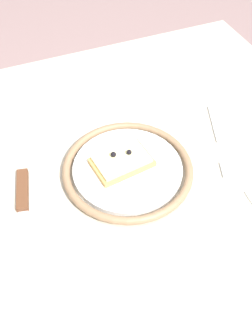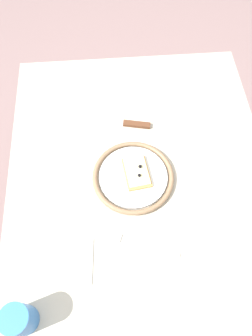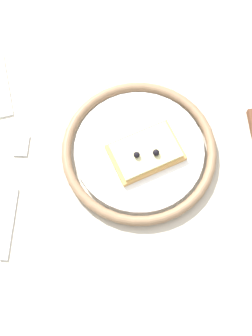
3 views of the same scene
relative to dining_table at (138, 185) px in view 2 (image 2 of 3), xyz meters
name	(u,v)px [view 2 (image 2 of 3)]	position (x,y,z in m)	size (l,w,h in m)	color
ground_plane	(134,236)	(0.00, 0.00, -0.63)	(6.00, 6.00, 0.00)	gray
dining_table	(138,185)	(0.00, 0.00, 0.00)	(0.98, 0.80, 0.73)	#BCB29E
plate	(133,177)	(-0.02, 0.02, 0.10)	(0.24, 0.24, 0.02)	white
pizza_slice_near	(137,172)	(-0.01, 0.01, 0.12)	(0.12, 0.09, 0.03)	tan
knife	(127,124)	(0.18, 0.02, 0.10)	(0.07, 0.24, 0.01)	silver
fork	(143,245)	(-0.22, 0.01, 0.09)	(0.09, 0.19, 0.00)	silver
cup	(19,319)	(-0.39, 0.32, 0.14)	(0.07, 0.07, 0.10)	#3372BF
napkin	(70,261)	(-0.25, 0.21, 0.09)	(0.12, 0.12, 0.00)	white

